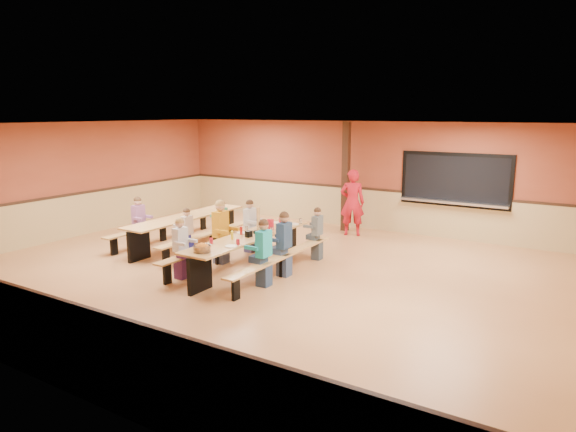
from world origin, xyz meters
The scene contains 23 objects.
ground centered at (0.00, 0.00, 0.00)m, with size 12.00×12.00×0.00m, color #A56A3E.
room_envelope centered at (0.00, 0.00, 0.69)m, with size 12.04×10.04×3.02m.
kitchen_pass_through centered at (2.60, 4.96, 1.49)m, with size 2.78×0.28×1.38m.
structural_post centered at (-0.20, 4.40, 1.50)m, with size 0.18×0.18×3.00m, color black.
cafeteria_table_main centered at (-0.31, 0.02, 0.53)m, with size 1.91×3.70×0.74m.
cafeteria_table_second centered at (-2.82, 0.86, 0.53)m, with size 1.91×3.70×0.74m.
seated_child_white_left centered at (-1.13, -1.13, 0.60)m, with size 0.37×0.30×1.21m, color silver, non-canonical shape.
seated_adult_yellow centered at (-1.13, 0.11, 0.69)m, with size 0.45×0.37×1.37m, color orange, non-canonical shape.
seated_child_grey_left centered at (-1.13, 1.19, 0.61)m, with size 0.38×0.31×1.23m, color beige, non-canonical shape.
seated_child_teal_right centered at (0.52, -0.65, 0.64)m, with size 0.40×0.33×1.27m, color #1BA0AC, non-canonical shape.
seated_child_navy_right centered at (0.52, 0.07, 0.65)m, with size 0.41×0.34×1.30m, color navy, non-canonical shape.
seated_child_char_right centered at (0.52, 1.46, 0.58)m, with size 0.35×0.28×1.16m, color #4E5658, non-canonical shape.
seated_child_purple_sec centered at (-3.64, 0.09, 0.62)m, with size 0.38×0.31×1.23m, color #885382, non-canonical shape.
seated_child_green_sec centered at (-1.99, 1.24, 0.56)m, with size 0.33×0.27×1.12m, color #32805C, non-canonical shape.
seated_child_tan_sec centered at (-1.99, -0.01, 0.57)m, with size 0.34×0.27×1.14m, color #BCA697, non-canonical shape.
standing_woman centered at (0.20, 3.98, 0.89)m, with size 0.65×0.42×1.78m, color red.
punch_pitcher centered at (-0.24, 0.72, 0.85)m, with size 0.16×0.16×0.22m, color #B61827.
chip_bowl centered at (-0.29, -1.46, 0.81)m, with size 0.32×0.32×0.15m, color orange, non-canonical shape.
napkin_dispenser centered at (-0.24, -0.08, 0.80)m, with size 0.10×0.14×0.13m, color black.
condiment_mustard centered at (-0.41, -0.41, 0.82)m, with size 0.06×0.06×0.17m, color yellow.
condiment_ketchup centered at (-0.50, 0.00, 0.82)m, with size 0.06×0.06×0.17m, color #B2140F.
table_paddle centered at (-0.25, 0.28, 0.88)m, with size 0.16×0.16×0.56m.
place_settings centered at (-0.31, 0.02, 0.80)m, with size 0.65×3.30×0.11m, color beige, non-canonical shape.
Camera 1 is at (5.79, -8.33, 3.25)m, focal length 32.00 mm.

